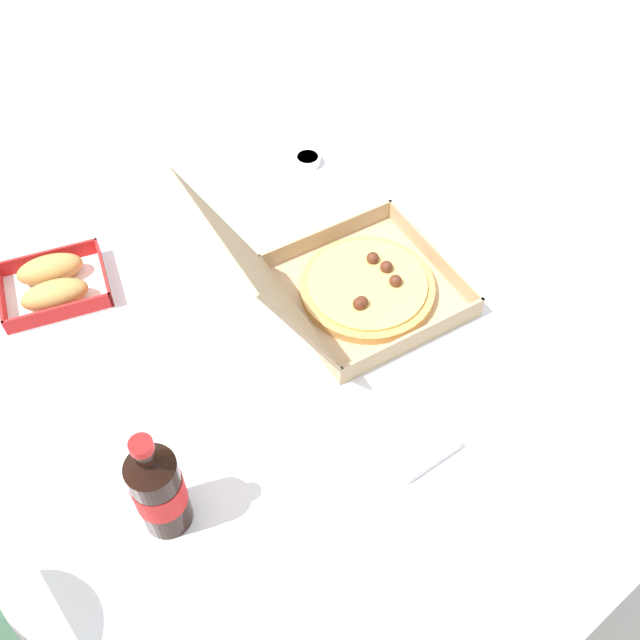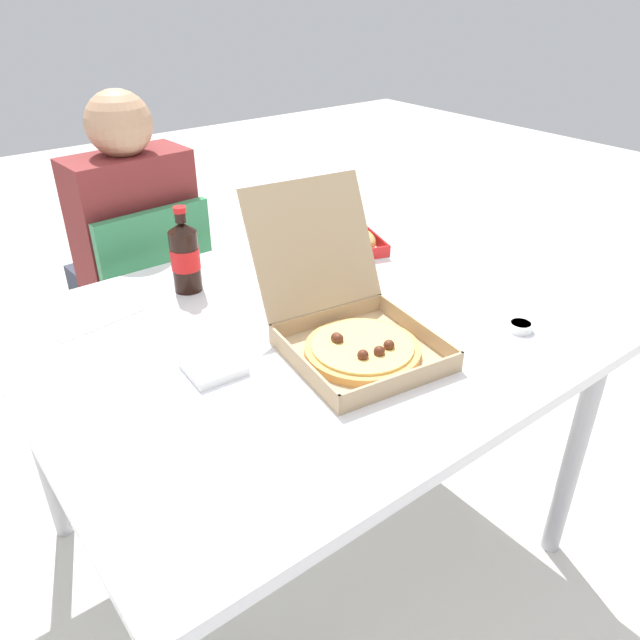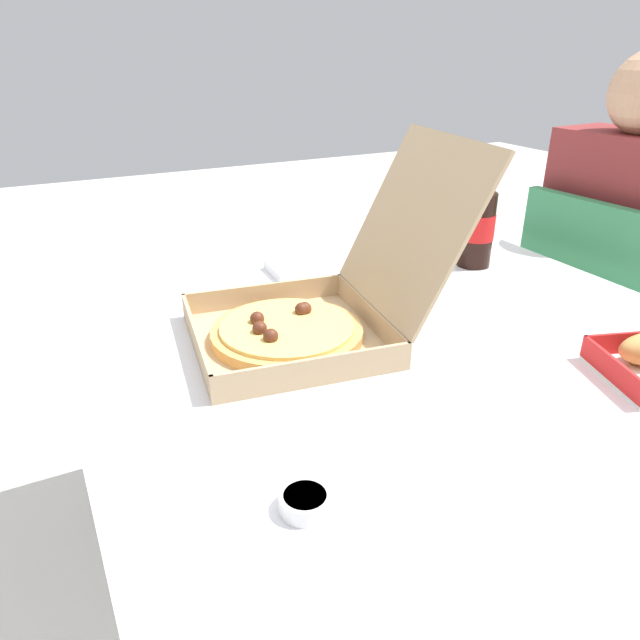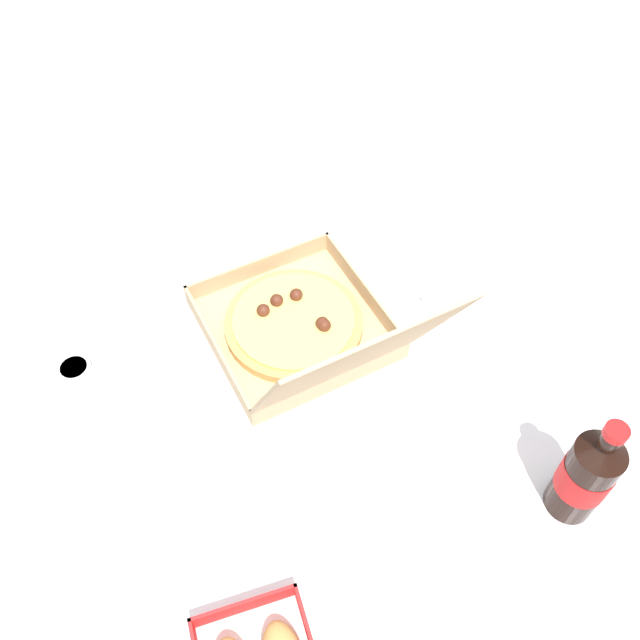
# 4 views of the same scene
# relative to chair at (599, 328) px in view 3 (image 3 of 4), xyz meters

# --- Properties ---
(ground_plane) EXTENTS (10.00, 10.00, 0.00)m
(ground_plane) POSITION_rel_chair_xyz_m (0.08, -0.76, -0.48)
(ground_plane) COLOR beige
(dining_table) EXTENTS (1.22, 1.04, 0.71)m
(dining_table) POSITION_rel_chair_xyz_m (0.08, -0.76, 0.16)
(dining_table) COLOR white
(dining_table) RESTS_ON ground_plane
(chair) EXTENTS (0.43, 0.43, 0.83)m
(chair) POSITION_rel_chair_xyz_m (0.00, 0.00, 0.00)
(chair) COLOR #338451
(chair) RESTS_ON ground_plane
(diner_person) EXTENTS (0.37, 0.42, 1.15)m
(diner_person) POSITION_rel_chair_xyz_m (-0.00, 0.06, 0.21)
(diner_person) COLOR #333847
(diner_person) RESTS_ON ground_plane
(pizza_box_open) EXTENTS (0.36, 0.47, 0.32)m
(pizza_box_open) POSITION_rel_chair_xyz_m (0.11, -0.90, 0.28)
(pizza_box_open) COLOR tan
(pizza_box_open) RESTS_ON dining_table
(cola_bottle) EXTENTS (0.07, 0.07, 0.22)m
(cola_bottle) POSITION_rel_chair_xyz_m (-0.04, -0.42, 0.33)
(cola_bottle) COLOR black
(cola_bottle) RESTS_ON dining_table
(paper_menu) EXTENTS (0.23, 0.18, 0.00)m
(paper_menu) POSITION_rel_chair_xyz_m (-0.30, -0.40, 0.24)
(paper_menu) COLOR white
(paper_menu) RESTS_ON dining_table
(napkin_pile) EXTENTS (0.12, 0.12, 0.02)m
(napkin_pile) POSITION_rel_chair_xyz_m (-0.17, -0.79, 0.24)
(napkin_pile) COLOR white
(napkin_pile) RESTS_ON dining_table
(dipping_sauce_cup) EXTENTS (0.06, 0.06, 0.02)m
(dipping_sauce_cup) POSITION_rel_chair_xyz_m (0.47, -1.08, 0.25)
(dipping_sauce_cup) COLOR white
(dipping_sauce_cup) RESTS_ON dining_table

